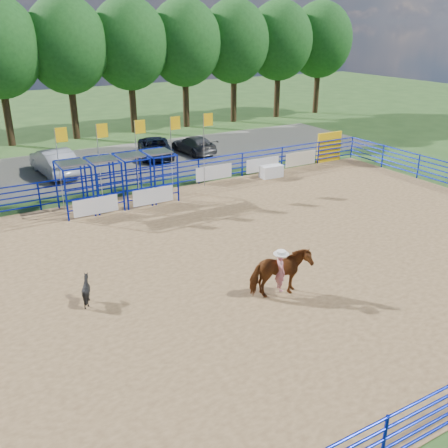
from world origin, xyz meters
The scene contains 12 objects.
ground centered at (0.00, 0.00, 0.00)m, with size 120.00×120.00×0.00m, color #375B24.
arena_dirt centered at (0.00, 0.00, 0.01)m, with size 30.00×20.00×0.02m, color #96754B.
gravel_strip centered at (0.00, 17.00, 0.01)m, with size 40.00×10.00×0.01m, color slate.
announcer_table centered at (7.43, 8.90, 0.39)m, with size 1.39×0.65×0.74m, color white.
horse_and_rider centered at (-0.55, -2.97, 0.96)m, with size 2.22×1.33×2.41m.
calf centered at (-6.47, -0.05, 0.48)m, with size 0.74×0.83×0.92m, color black.
car_b centered at (-3.90, 16.20, 0.83)m, with size 1.75×5.01×1.65m, color #9A9DA2.
car_c centered at (3.20, 16.99, 0.66)m, with size 2.16×4.68×1.30m, color black.
car_d centered at (6.05, 16.74, 0.62)m, with size 1.72×4.24×1.23m, color #4F4F52.
perimeter_fence centered at (0.00, 0.00, 0.75)m, with size 30.10×20.10×1.50m.
chute_assembly centered at (-1.90, 8.84, 1.26)m, with size 19.32×2.41×4.20m.
treeline centered at (0.00, 26.00, 7.53)m, with size 56.40×6.40×11.24m.
Camera 1 is at (-9.80, -15.16, 8.88)m, focal length 40.00 mm.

